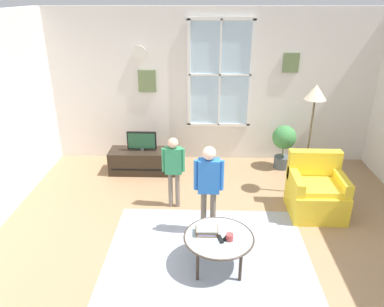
# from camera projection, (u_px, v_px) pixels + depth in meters

# --- Properties ---
(ground_plane) EXTENTS (6.49, 6.44, 0.02)m
(ground_plane) POSITION_uv_depth(u_px,v_px,m) (213.00, 255.00, 4.58)
(ground_plane) COLOR #9E7A56
(back_wall) EXTENTS (5.89, 0.17, 2.79)m
(back_wall) POSITION_uv_depth(u_px,v_px,m) (212.00, 87.00, 6.73)
(back_wall) COLOR silver
(back_wall) RESTS_ON ground_plane
(area_rug) EXTENTS (2.51, 2.11, 0.01)m
(area_rug) POSITION_uv_depth(u_px,v_px,m) (208.00, 257.00, 4.52)
(area_rug) COLOR #999EAD
(area_rug) RESTS_ON ground_plane
(tv_stand) EXTENTS (1.18, 0.47, 0.42)m
(tv_stand) POSITION_uv_depth(u_px,v_px,m) (143.00, 161.00, 6.60)
(tv_stand) COLOR #2D2319
(tv_stand) RESTS_ON ground_plane
(television) EXTENTS (0.51, 0.08, 0.35)m
(television) POSITION_uv_depth(u_px,v_px,m) (142.00, 141.00, 6.44)
(television) COLOR #4C4C4C
(television) RESTS_ON tv_stand
(armchair) EXTENTS (0.76, 0.74, 0.87)m
(armchair) POSITION_uv_depth(u_px,v_px,m) (316.00, 192.00, 5.34)
(armchair) COLOR yellow
(armchair) RESTS_ON ground_plane
(coffee_table) EXTENTS (0.82, 0.82, 0.42)m
(coffee_table) POSITION_uv_depth(u_px,v_px,m) (219.00, 238.00, 4.23)
(coffee_table) COLOR #99B2B7
(coffee_table) RESTS_ON ground_plane
(book_stack) EXTENTS (0.26, 0.17, 0.09)m
(book_stack) POSITION_uv_depth(u_px,v_px,m) (207.00, 230.00, 4.25)
(book_stack) COLOR tan
(book_stack) RESTS_ON coffee_table
(cup) EXTENTS (0.09, 0.09, 0.08)m
(cup) POSITION_uv_depth(u_px,v_px,m) (230.00, 237.00, 4.15)
(cup) COLOR #BF3F3F
(cup) RESTS_ON coffee_table
(remote_near_books) EXTENTS (0.10, 0.14, 0.02)m
(remote_near_books) POSITION_uv_depth(u_px,v_px,m) (227.00, 237.00, 4.20)
(remote_near_books) COLOR black
(remote_near_books) RESTS_ON coffee_table
(remote_near_cup) EXTENTS (0.07, 0.15, 0.02)m
(remote_near_cup) POSITION_uv_depth(u_px,v_px,m) (220.00, 239.00, 4.16)
(remote_near_cup) COLOR black
(remote_near_cup) RESTS_ON coffee_table
(person_green_shirt) EXTENTS (0.34, 0.15, 1.11)m
(person_green_shirt) POSITION_uv_depth(u_px,v_px,m) (173.00, 165.00, 5.33)
(person_green_shirt) COLOR #726656
(person_green_shirt) RESTS_ON ground_plane
(person_blue_shirt) EXTENTS (0.38, 0.17, 1.26)m
(person_blue_shirt) POSITION_uv_depth(u_px,v_px,m) (209.00, 181.00, 4.67)
(person_blue_shirt) COLOR #726656
(person_blue_shirt) RESTS_ON ground_plane
(potted_plant_by_window) EXTENTS (0.43, 0.43, 0.82)m
(potted_plant_by_window) POSITION_uv_depth(u_px,v_px,m) (284.00, 142.00, 6.64)
(potted_plant_by_window) COLOR #4C565B
(potted_plant_by_window) RESTS_ON ground_plane
(floor_lamp) EXTENTS (0.32, 0.32, 1.78)m
(floor_lamp) POSITION_uv_depth(u_px,v_px,m) (314.00, 104.00, 5.38)
(floor_lamp) COLOR black
(floor_lamp) RESTS_ON ground_plane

